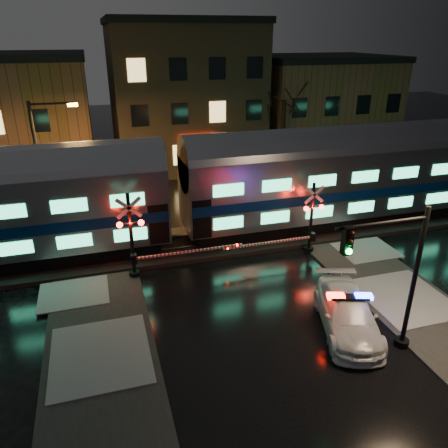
% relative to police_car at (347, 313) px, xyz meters
% --- Properties ---
extents(ground, '(120.00, 120.00, 0.00)m').
position_rel_police_car_xyz_m(ground, '(-2.93, 4.05, -0.72)').
color(ground, black).
rests_on(ground, ground).
extents(ballast, '(90.00, 4.20, 0.24)m').
position_rel_police_car_xyz_m(ballast, '(-2.93, 9.05, -0.60)').
color(ballast, black).
rests_on(ballast, ground).
extents(sidewalk_left, '(4.00, 20.00, 0.12)m').
position_rel_police_car_xyz_m(sidewalk_left, '(-9.43, -1.95, -0.66)').
color(sidewalk_left, '#2D2D2D').
rests_on(sidewalk_left, ground).
extents(building_mid, '(12.00, 11.00, 11.50)m').
position_rel_police_car_xyz_m(building_mid, '(-0.93, 26.55, 5.03)').
color(building_mid, brown).
rests_on(building_mid, ground).
extents(building_right, '(12.00, 10.00, 8.50)m').
position_rel_police_car_xyz_m(building_right, '(12.07, 26.05, 3.53)').
color(building_right, brown).
rests_on(building_right, ground).
extents(train, '(51.00, 3.12, 5.92)m').
position_rel_police_car_xyz_m(train, '(-5.09, 9.05, 2.66)').
color(train, black).
rests_on(train, ballast).
extents(police_car, '(3.39, 5.32, 1.60)m').
position_rel_police_car_xyz_m(police_car, '(0.00, 0.00, 0.00)').
color(police_car, white).
rests_on(police_car, ground).
extents(crossing_signal_right, '(5.52, 0.64, 3.91)m').
position_rel_police_car_xyz_m(crossing_signal_right, '(1.24, 6.35, 0.89)').
color(crossing_signal_right, black).
rests_on(crossing_signal_right, ground).
extents(crossing_signal_left, '(6.05, 0.67, 4.29)m').
position_rel_police_car_xyz_m(crossing_signal_left, '(-7.28, 6.36, 1.05)').
color(crossing_signal_left, black).
rests_on(crossing_signal_left, ground).
extents(traffic_light, '(3.65, 0.68, 5.64)m').
position_rel_police_car_xyz_m(traffic_light, '(0.58, -1.55, 2.27)').
color(traffic_light, black).
rests_on(traffic_light, ground).
extents(streetlight, '(2.54, 0.27, 7.59)m').
position_rel_police_car_xyz_m(streetlight, '(-11.60, 13.05, 3.65)').
color(streetlight, black).
rests_on(streetlight, ground).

